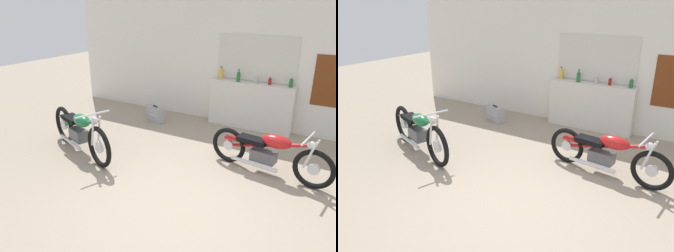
# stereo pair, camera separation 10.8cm
# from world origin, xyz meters

# --- Properties ---
(ground_plane) EXTENTS (24.00, 24.00, 0.00)m
(ground_plane) POSITION_xyz_m (0.00, 0.00, 0.00)
(ground_plane) COLOR gray
(wall_back) EXTENTS (10.00, 0.07, 2.80)m
(wall_back) POSITION_xyz_m (0.01, 3.68, 1.40)
(wall_back) COLOR silver
(wall_back) RESTS_ON ground_plane
(sill_counter) EXTENTS (1.88, 0.28, 1.05)m
(sill_counter) POSITION_xyz_m (-0.06, 3.51, 0.52)
(sill_counter) COLOR silver
(sill_counter) RESTS_ON ground_plane
(bottle_leftmost) EXTENTS (0.09, 0.09, 0.28)m
(bottle_leftmost) POSITION_xyz_m (-0.82, 3.56, 1.17)
(bottle_leftmost) COLOR gold
(bottle_leftmost) RESTS_ON sill_counter
(bottle_left_center) EXTENTS (0.08, 0.08, 0.28)m
(bottle_left_center) POSITION_xyz_m (-0.37, 3.47, 1.17)
(bottle_left_center) COLOR #23662D
(bottle_left_center) RESTS_ON sill_counter
(bottle_center) EXTENTS (0.07, 0.07, 0.17)m
(bottle_center) POSITION_xyz_m (0.01, 3.51, 1.13)
(bottle_center) COLOR #B7B2A8
(bottle_center) RESTS_ON sill_counter
(bottle_right_center) EXTENTS (0.07, 0.07, 0.18)m
(bottle_right_center) POSITION_xyz_m (0.30, 3.53, 1.13)
(bottle_right_center) COLOR maroon
(bottle_right_center) RESTS_ON sill_counter
(bottle_rightmost) EXTENTS (0.08, 0.08, 0.22)m
(bottle_rightmost) POSITION_xyz_m (0.74, 3.52, 1.15)
(bottle_rightmost) COLOR #23662D
(bottle_rightmost) RESTS_ON sill_counter
(motorcycle_red) EXTENTS (2.09, 0.64, 0.81)m
(motorcycle_red) POSITION_xyz_m (0.86, 1.55, 0.40)
(motorcycle_red) COLOR black
(motorcycle_red) RESTS_ON ground_plane
(motorcycle_green) EXTENTS (2.10, 0.91, 0.94)m
(motorcycle_green) POSITION_xyz_m (-2.40, 0.57, 0.45)
(motorcycle_green) COLOR black
(motorcycle_green) RESTS_ON ground_plane
(hard_case_silver) EXTENTS (0.54, 0.40, 0.38)m
(hard_case_silver) POSITION_xyz_m (-2.15, 2.80, 0.18)
(hard_case_silver) COLOR #9E9EA3
(hard_case_silver) RESTS_ON ground_plane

